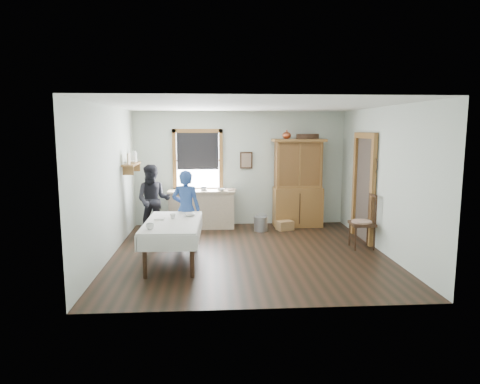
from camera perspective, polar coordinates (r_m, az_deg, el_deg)
The scene contains 20 objects.
room at distance 7.77m, azimuth 1.20°, elevation 1.46°, with size 5.01×5.01×2.70m.
window at distance 10.17m, azimuth -5.65°, elevation 4.59°, with size 1.18×0.07×1.48m.
doorway at distance 9.16m, azimuth 16.22°, elevation 1.00°, with size 0.09×1.14×2.22m.
wall_shelf at distance 9.40m, azimuth -14.22°, elevation 3.78°, with size 0.24×1.00×0.44m.
framed_picture at distance 10.20m, azimuth 0.84°, elevation 4.25°, with size 0.30×0.04×0.40m, color #372113.
rug_beater at distance 8.59m, azimuth 17.58°, elevation 4.21°, with size 0.27×0.27×0.01m, color black.
work_counter at distance 10.02m, azimuth -5.11°, elevation -2.25°, with size 1.54×0.59×0.88m, color tan.
china_hutch at distance 10.14m, azimuth 7.74°, elevation 1.20°, with size 1.21×0.57×2.06m, color #96632E.
dining_table at distance 7.51m, azimuth -8.94°, elevation -6.58°, with size 0.95×1.81×0.72m, color silver.
spindle_chair at distance 8.58m, azimuth 15.99°, elevation -3.74°, with size 0.49×0.49×1.06m, color #372113.
pail at distance 9.71m, azimuth 2.78°, elevation -4.24°, with size 0.31×0.31×0.33m, color #989B9F.
wicker_basket at distance 9.85m, azimuth 6.00°, elevation -4.46°, with size 0.36×0.25×0.21m, color olive.
woman_blue at distance 8.32m, azimuth -7.19°, elevation -2.67°, with size 0.51×0.34×1.40m, color navy.
figure_dark at distance 9.38m, azimuth -11.47°, elevation -1.44°, with size 0.69×0.54×1.43m, color black.
table_cup_a at distance 6.88m, azimuth -11.92°, elevation -4.51°, with size 0.13×0.13×0.10m, color silver.
table_cup_b at distance 7.61m, azimuth -8.95°, elevation -3.22°, with size 0.10×0.10×0.09m, color silver.
table_bowl at distance 7.79m, azimuth -6.76°, elevation -3.06°, with size 0.20×0.20×0.05m, color silver.
counter_book at distance 9.92m, azimuth -1.77°, elevation 0.32°, with size 0.17×0.23×0.02m, color #786150.
counter_bowl at distance 9.79m, azimuth -2.56°, elevation 0.30°, with size 0.18×0.18×0.06m, color silver.
shelf_bowl at distance 9.41m, azimuth -14.21°, elevation 3.93°, with size 0.22×0.22×0.05m, color silver.
Camera 1 is at (-0.68, -7.68, 2.29)m, focal length 32.00 mm.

